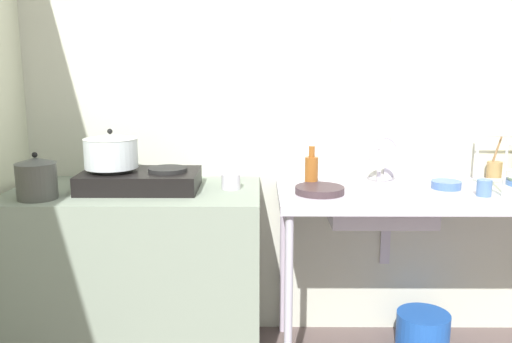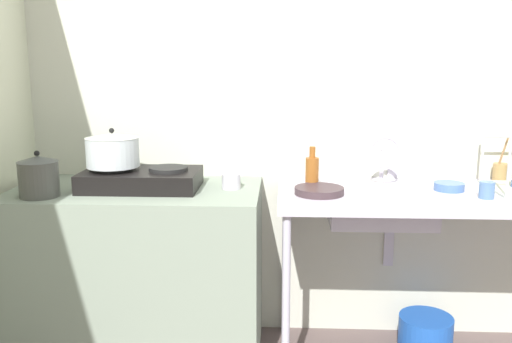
{
  "view_description": "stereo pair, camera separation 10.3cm",
  "coord_description": "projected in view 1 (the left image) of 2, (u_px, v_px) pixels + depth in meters",
  "views": [
    {
      "loc": [
        -0.72,
        -1.14,
        1.42
      ],
      "look_at": [
        -0.73,
        1.33,
        0.93
      ],
      "focal_mm": 38.42,
      "sensor_mm": 36.0,
      "label": 1
    },
    {
      "loc": [
        -0.62,
        -1.14,
        1.42
      ],
      "look_at": [
        -0.73,
        1.33,
        0.93
      ],
      "focal_mm": 38.42,
      "sensor_mm": 36.0,
      "label": 2
    }
  ],
  "objects": [
    {
      "name": "bucket_on_floor",
      "position": [
        423.0,
        331.0,
        2.75
      ],
      "size": [
        0.26,
        0.26,
        0.19
      ],
      "primitive_type": "cylinder",
      "color": "blue",
      "rests_on": "ground"
    },
    {
      "name": "stove",
      "position": [
        140.0,
        180.0,
        2.52
      ],
      "size": [
        0.54,
        0.32,
        0.1
      ],
      "color": "black",
      "rests_on": "counter_concrete"
    },
    {
      "name": "wall_metal_strip",
      "position": [
        393.0,
        75.0,
        2.72
      ],
      "size": [
        0.05,
        0.01,
        1.98
      ],
      "primitive_type": "cube",
      "color": "#BBB4C6"
    },
    {
      "name": "pot_beside_stove",
      "position": [
        36.0,
        178.0,
        2.35
      ],
      "size": [
        0.17,
        0.17,
        0.2
      ],
      "color": "#464742",
      "rests_on": "counter_concrete"
    },
    {
      "name": "utensil_jar",
      "position": [
        494.0,
        170.0,
        2.76
      ],
      "size": [
        0.07,
        0.07,
        0.22
      ],
      "color": "#9B7846",
      "rests_on": "counter_sink"
    },
    {
      "name": "wall_back",
      "position": [
        399.0,
        99.0,
        2.8
      ],
      "size": [
        4.6,
        0.1,
        2.47
      ],
      "primitive_type": "cube",
      "color": "beige",
      "rests_on": "ground"
    },
    {
      "name": "percolator",
      "position": [
        231.0,
        174.0,
        2.54
      ],
      "size": [
        0.09,
        0.09,
        0.14
      ],
      "color": "silver",
      "rests_on": "counter_concrete"
    },
    {
      "name": "small_bowl_on_drainboard",
      "position": [
        446.0,
        185.0,
        2.55
      ],
      "size": [
        0.14,
        0.14,
        0.04
      ],
      "primitive_type": "cylinder",
      "color": "#4567A2",
      "rests_on": "counter_sink"
    },
    {
      "name": "cup_by_rack",
      "position": [
        484.0,
        188.0,
        2.41
      ],
      "size": [
        0.06,
        0.06,
        0.07
      ],
      "primitive_type": "cylinder",
      "color": "#4F72A1",
      "rests_on": "counter_sink"
    },
    {
      "name": "frying_pan",
      "position": [
        320.0,
        190.0,
        2.46
      ],
      "size": [
        0.22,
        0.22,
        0.03
      ],
      "primitive_type": "cylinder",
      "color": "#3C2D31",
      "rests_on": "counter_sink"
    },
    {
      "name": "sink_basin",
      "position": [
        380.0,
        206.0,
        2.51
      ],
      "size": [
        0.47,
        0.31,
        0.14
      ],
      "primitive_type": "cube",
      "color": "#BBB4C6",
      "rests_on": "counter_sink"
    },
    {
      "name": "pot_on_left_burner",
      "position": [
        111.0,
        151.0,
        2.5
      ],
      "size": [
        0.25,
        0.25,
        0.18
      ],
      "color": "silver",
      "rests_on": "stove"
    },
    {
      "name": "counter_sink",
      "position": [
        425.0,
        204.0,
        2.54
      ],
      "size": [
        1.37,
        0.61,
        0.84
      ],
      "color": "#BBB4C6",
      "rests_on": "ground"
    },
    {
      "name": "counter_concrete",
      "position": [
        139.0,
        275.0,
        2.62
      ],
      "size": [
        1.16,
        0.61,
        0.84
      ],
      "primitive_type": "cube",
      "color": "gray",
      "rests_on": "ground"
    },
    {
      "name": "bottle_by_sink",
      "position": [
        311.0,
        171.0,
        2.57
      ],
      "size": [
        0.06,
        0.06,
        0.2
      ],
      "color": "#94511E",
      "rests_on": "counter_sink"
    },
    {
      "name": "faucet",
      "position": [
        383.0,
        153.0,
        2.59
      ],
      "size": [
        0.16,
        0.09,
        0.25
      ],
      "color": "#BBB4C6",
      "rests_on": "counter_sink"
    }
  ]
}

